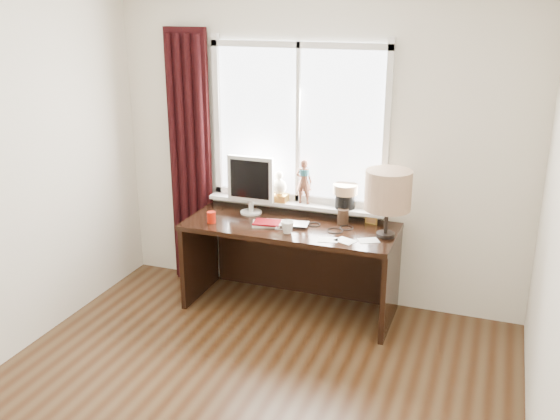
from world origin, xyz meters
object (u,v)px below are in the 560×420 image
at_px(desk, 294,248).
at_px(table_lamp, 388,191).
at_px(monitor, 251,181).
at_px(mug, 287,227).
at_px(laptop, 287,224).
at_px(red_cup, 211,217).

xyz_separation_m(desk, table_lamp, (0.77, -0.10, 0.61)).
xyz_separation_m(desk, monitor, (-0.40, 0.06, 0.52)).
bearing_deg(desk, mug, -82.14).
bearing_deg(monitor, laptop, -26.15).
xyz_separation_m(red_cup, table_lamp, (1.38, 0.17, 0.32)).
relative_size(mug, table_lamp, 0.20).
bearing_deg(mug, laptop, 111.25).
distance_m(monitor, table_lamp, 1.19).
xyz_separation_m(red_cup, desk, (0.61, 0.27, -0.29)).
bearing_deg(laptop, desk, 73.83).
height_order(mug, table_lamp, table_lamp).
bearing_deg(monitor, table_lamp, -7.60).
distance_m(mug, red_cup, 0.65).
bearing_deg(table_lamp, desk, 172.53).
bearing_deg(laptop, red_cup, -174.80).
bearing_deg(red_cup, mug, -0.98).
height_order(laptop, monitor, monitor).
relative_size(mug, desk, 0.06).
height_order(laptop, desk, laptop).
bearing_deg(laptop, monitor, 145.88).
bearing_deg(desk, monitor, 172.17).
height_order(mug, red_cup, mug).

